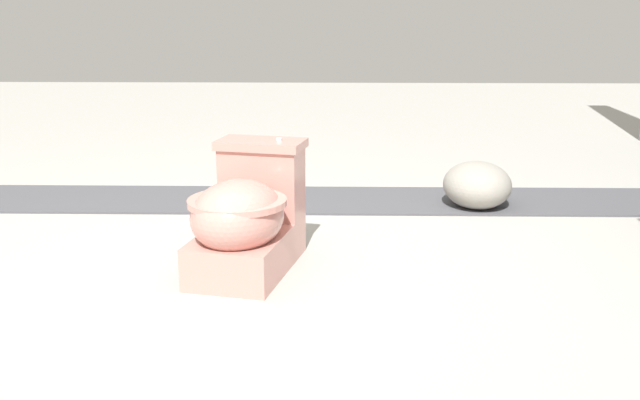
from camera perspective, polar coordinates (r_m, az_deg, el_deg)
ground_plane at (r=3.07m, az=-5.18°, el=-5.69°), size 14.00×14.00×0.00m
gravel_strip at (r=4.13m, az=3.44°, el=-0.02°), size 0.56×8.00×0.01m
toilet at (r=3.05m, az=-5.66°, el=-1.43°), size 0.70×0.50×0.52m
boulder_near at (r=4.06m, az=11.88°, el=1.13°), size 0.42×0.37×0.25m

